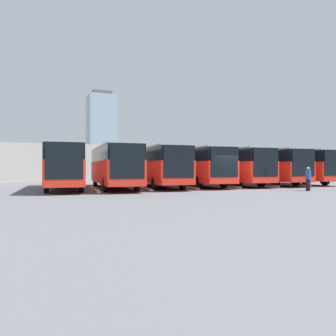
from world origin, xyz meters
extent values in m
plane|color=#5B5B60|center=(0.00, 0.00, 0.00)|extent=(600.00, 600.00, 0.00)
cube|color=red|center=(-11.02, -5.57, 1.29)|extent=(3.60, 11.71, 1.68)
cube|color=black|center=(-11.02, -5.57, 2.64)|extent=(3.55, 11.53, 1.03)
cube|color=black|center=(-10.44, 0.17, 2.05)|extent=(2.15, 0.26, 2.21)
cube|color=red|center=(-10.44, 0.18, 0.67)|extent=(2.33, 0.29, 0.40)
cube|color=silver|center=(-11.02, -5.57, 3.22)|extent=(3.46, 11.24, 0.12)
cylinder|color=black|center=(-11.73, -1.91, 0.48)|extent=(0.40, 0.99, 0.96)
cylinder|color=black|center=(-9.59, -2.13, 0.48)|extent=(0.40, 0.99, 0.96)
cylinder|color=black|center=(-12.45, -9.01, 0.48)|extent=(0.40, 0.99, 0.96)
cylinder|color=black|center=(-10.31, -9.23, 0.48)|extent=(0.40, 0.99, 0.96)
cube|color=#B2B2AD|center=(-9.18, -3.84, 0.07)|extent=(0.83, 5.88, 0.15)
cube|color=red|center=(-7.35, -5.44, 1.29)|extent=(3.60, 11.71, 1.68)
cube|color=black|center=(-7.35, -5.44, 2.64)|extent=(3.55, 11.53, 1.03)
cube|color=black|center=(-6.77, 0.30, 2.05)|extent=(2.15, 0.26, 2.21)
cube|color=red|center=(-6.77, 0.31, 0.67)|extent=(2.33, 0.29, 0.40)
cube|color=silver|center=(-7.35, -5.44, 3.22)|extent=(3.46, 11.24, 0.12)
cylinder|color=black|center=(-8.06, -1.78, 0.48)|extent=(0.40, 0.99, 0.96)
cylinder|color=black|center=(-5.92, -2.00, 0.48)|extent=(0.40, 0.99, 0.96)
cylinder|color=black|center=(-8.78, -8.89, 0.48)|extent=(0.40, 0.99, 0.96)
cylinder|color=black|center=(-6.64, -9.10, 0.48)|extent=(0.40, 0.99, 0.96)
cube|color=#B2B2AD|center=(-5.51, -3.71, 0.07)|extent=(0.83, 5.88, 0.15)
cube|color=red|center=(-3.67, -5.60, 1.29)|extent=(3.60, 11.71, 1.68)
cube|color=black|center=(-3.67, -5.60, 2.64)|extent=(3.55, 11.53, 1.03)
cube|color=black|center=(-3.09, 0.14, 2.05)|extent=(2.15, 0.26, 2.21)
cube|color=red|center=(-3.09, 0.15, 0.67)|extent=(2.33, 0.29, 0.40)
cube|color=silver|center=(-3.67, -5.60, 3.22)|extent=(3.46, 11.24, 0.12)
cylinder|color=black|center=(-4.39, -1.94, 0.48)|extent=(0.40, 0.99, 0.96)
cylinder|color=black|center=(-2.24, -2.16, 0.48)|extent=(0.40, 0.99, 0.96)
cylinder|color=black|center=(-5.10, -9.05, 0.48)|extent=(0.40, 0.99, 0.96)
cylinder|color=black|center=(-2.96, -9.26, 0.48)|extent=(0.40, 0.99, 0.96)
cube|color=#B2B2AD|center=(-1.84, -3.88, 0.07)|extent=(0.83, 5.88, 0.15)
cube|color=red|center=(0.00, -5.68, 1.29)|extent=(3.60, 11.71, 1.68)
cube|color=black|center=(0.00, -5.68, 2.64)|extent=(3.55, 11.53, 1.03)
cube|color=black|center=(0.58, 0.07, 2.05)|extent=(2.15, 0.26, 2.21)
cube|color=red|center=(0.58, 0.07, 0.67)|extent=(2.33, 0.29, 0.40)
cube|color=silver|center=(0.00, -5.68, 3.22)|extent=(3.46, 11.24, 0.12)
cylinder|color=black|center=(-0.71, -2.01, 0.48)|extent=(0.40, 0.99, 0.96)
cylinder|color=black|center=(1.43, -2.23, 0.48)|extent=(0.40, 0.99, 0.96)
cylinder|color=black|center=(-1.43, -9.12, 0.48)|extent=(0.40, 0.99, 0.96)
cylinder|color=black|center=(0.71, -9.34, 0.48)|extent=(0.40, 0.99, 0.96)
cube|color=#B2B2AD|center=(1.84, -3.95, 0.07)|extent=(0.83, 5.88, 0.15)
cube|color=red|center=(3.67, -5.59, 1.29)|extent=(3.60, 11.71, 1.68)
cube|color=black|center=(3.67, -5.59, 2.64)|extent=(3.55, 11.53, 1.03)
cube|color=black|center=(4.25, 0.16, 2.05)|extent=(2.15, 0.26, 2.21)
cube|color=red|center=(4.26, 0.16, 0.67)|extent=(2.33, 0.29, 0.40)
cube|color=silver|center=(3.67, -5.59, 3.22)|extent=(3.46, 11.24, 0.12)
cylinder|color=black|center=(2.96, -1.93, 0.48)|extent=(0.40, 0.99, 0.96)
cylinder|color=black|center=(5.10, -2.14, 0.48)|extent=(0.40, 0.99, 0.96)
cylinder|color=black|center=(2.24, -9.03, 0.48)|extent=(0.40, 0.99, 0.96)
cylinder|color=black|center=(4.39, -9.25, 0.48)|extent=(0.40, 0.99, 0.96)
cube|color=#B2B2AD|center=(5.51, -3.86, 0.07)|extent=(0.83, 5.88, 0.15)
cube|color=red|center=(7.35, -5.26, 1.29)|extent=(3.60, 11.71, 1.68)
cube|color=black|center=(7.35, -5.26, 2.64)|extent=(3.55, 11.53, 1.03)
cube|color=black|center=(7.93, 0.49, 2.05)|extent=(2.15, 0.26, 2.21)
cube|color=red|center=(7.93, 0.49, 0.67)|extent=(2.33, 0.29, 0.40)
cube|color=silver|center=(7.35, -5.26, 3.22)|extent=(3.46, 11.24, 0.12)
cylinder|color=black|center=(6.64, -1.60, 0.48)|extent=(0.40, 0.99, 0.96)
cylinder|color=black|center=(8.78, -1.81, 0.48)|extent=(0.40, 0.99, 0.96)
cylinder|color=black|center=(5.92, -8.70, 0.48)|extent=(0.40, 0.99, 0.96)
cylinder|color=black|center=(8.06, -8.92, 0.48)|extent=(0.40, 0.99, 0.96)
cube|color=#B2B2AD|center=(9.18, -3.53, 0.07)|extent=(0.83, 5.88, 0.15)
cube|color=red|center=(11.02, -5.89, 1.29)|extent=(3.60, 11.71, 1.68)
cube|color=black|center=(11.02, -5.89, 2.64)|extent=(3.55, 11.53, 1.03)
cube|color=black|center=(11.60, -0.15, 2.05)|extent=(2.15, 0.26, 2.21)
cube|color=red|center=(11.60, -0.14, 0.67)|extent=(2.33, 0.29, 0.40)
cube|color=silver|center=(11.02, -5.89, 3.22)|extent=(3.46, 11.24, 0.12)
cylinder|color=black|center=(10.31, -2.23, 0.48)|extent=(0.40, 0.99, 0.96)
cylinder|color=black|center=(12.45, -2.45, 0.48)|extent=(0.40, 0.99, 0.96)
cylinder|color=black|center=(9.59, -9.34, 0.48)|extent=(0.40, 0.99, 0.96)
cylinder|color=black|center=(11.73, -9.55, 0.48)|extent=(0.40, 0.99, 0.96)
cylinder|color=black|center=(-4.57, 2.75, 0.41)|extent=(0.23, 0.23, 0.82)
cylinder|color=black|center=(-4.52, 2.95, 0.41)|extent=(0.23, 0.23, 0.82)
cylinder|color=#2D4C99|center=(-4.55, 2.85, 1.14)|extent=(0.45, 0.45, 0.65)
sphere|color=tan|center=(-4.55, 2.85, 1.58)|extent=(0.22, 0.22, 0.22)
cube|color=beige|center=(0.00, -24.63, 2.21)|extent=(41.28, 9.79, 4.42)
cube|color=silver|center=(0.00, -31.03, 4.17)|extent=(41.28, 3.00, 0.24)
cylinder|color=slate|center=(-14.45, -32.13, 2.09)|extent=(0.20, 0.20, 4.17)
cylinder|color=slate|center=(14.45, -32.13, 2.09)|extent=(0.20, 0.20, 4.17)
cube|color=#93A8B7|center=(-30.07, -183.92, 23.24)|extent=(16.16, 16.16, 46.49)
cube|color=#4C4C51|center=(-30.07, -183.92, 47.69)|extent=(11.31, 11.31, 2.40)
camera|label=1|loc=(13.75, 19.95, 1.64)|focal=35.00mm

